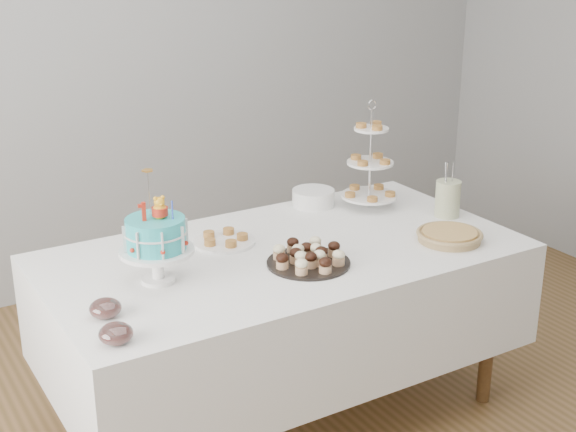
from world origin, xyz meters
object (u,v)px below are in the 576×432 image
table (283,301)px  cupcake_tray (309,256)px  birthday_cake (157,253)px  jam_bowl_b (105,308)px  pastry_plate (224,239)px  plate_stack (313,198)px  tiered_stand (370,163)px  pie (449,235)px  utensil_pitcher (448,197)px  jam_bowl_a (116,334)px

table → cupcake_tray: (0.01, -0.18, 0.26)m
birthday_cake → jam_bowl_b: bearing=-136.0°
pastry_plate → plate_stack: bearing=20.2°
tiered_stand → pastry_plate: tiered_stand is taller
pie → pastry_plate: pie is taller
tiered_stand → utensil_pitcher: size_ratio=2.02×
pastry_plate → jam_bowl_b: 0.75m
cupcake_tray → pastry_plate: size_ratio=1.27×
birthday_cake → utensil_pitcher: size_ratio=1.68×
table → tiered_stand: (0.61, 0.25, 0.44)m
tiered_stand → jam_bowl_a: bearing=-156.4°
pie → jam_bowl_a: 1.49m
plate_stack → birthday_cake: bearing=-156.0°
table → pastry_plate: bearing=132.2°
table → utensil_pitcher: bearing=-2.2°
pastry_plate → birthday_cake: bearing=-150.7°
cupcake_tray → pastry_plate: 0.41m
plate_stack → cupcake_tray: bearing=-124.3°
pie → plate_stack: plate_stack is taller
plate_stack → jam_bowl_b: plate_stack is taller
plate_stack → utensil_pitcher: 0.62m
tiered_stand → pie: bearing=-86.6°
table → birthday_cake: bearing=-177.6°
jam_bowl_b → birthday_cake: bearing=33.7°
table → birthday_cake: 0.65m
pie → jam_bowl_a: jam_bowl_a is taller
table → pastry_plate: pastry_plate is taller
birthday_cake → cupcake_tray: birthday_cake is taller
tiered_stand → jam_bowl_b: tiered_stand is taller
table → jam_bowl_a: bearing=-155.3°
plate_stack → pastry_plate: (-0.57, -0.21, -0.02)m
pastry_plate → jam_bowl_b: size_ratio=2.38×
pastry_plate → jam_bowl_b: (-0.64, -0.39, 0.01)m
jam_bowl_a → utensil_pitcher: 1.72m
birthday_cake → cupcake_tray: bearing=-4.9°
plate_stack → pastry_plate: bearing=-159.8°
plate_stack → jam_bowl_b: bearing=-153.8°
birthday_cake → plate_stack: size_ratio=2.13×
cupcake_tray → jam_bowl_a: bearing=-166.1°
jam_bowl_a → birthday_cake: bearing=51.2°
jam_bowl_b → cupcake_tray: bearing=1.5°
tiered_stand → plate_stack: size_ratio=2.56×
pie → pastry_plate: size_ratio=1.07×
pastry_plate → pie: bearing=-29.4°
tiered_stand → utensil_pitcher: tiered_stand is taller
cupcake_tray → birthday_cake: bearing=164.7°
cupcake_tray → jam_bowl_b: (-0.82, -0.02, -0.01)m
tiered_stand → pastry_plate: (-0.78, -0.06, -0.19)m
utensil_pitcher → plate_stack: bearing=116.7°
birthday_cake → plate_stack: (0.95, 0.42, -0.08)m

